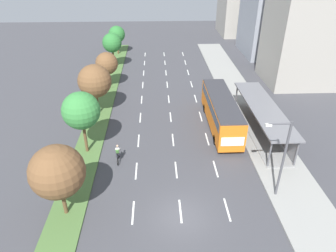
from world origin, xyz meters
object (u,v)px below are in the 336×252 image
Objects in this scene: median_tree_third at (95,81)px; median_tree_fourth at (107,64)px; bus at (221,110)px; median_tree_fifth at (112,43)px; bus_shelter at (265,117)px; cyclist at (118,154)px; median_tree_nearest at (57,172)px; median_tree_farthest at (117,34)px; streetlight at (282,155)px; median_tree_second at (81,111)px.

median_tree_fourth is at bearing 88.28° from median_tree_third.
bus is 23.80m from median_tree_fifth.
bus_shelter is 15.42m from cyclist.
bus_shelter is at bearing -18.20° from bus.
median_tree_nearest reaches higher than median_tree_farthest.
streetlight reaches higher than cyclist.
streetlight reaches higher than median_tree_fifth.
median_tree_second reaches higher than cyclist.
cyclist is 10.60m from median_tree_third.
streetlight is at bearing 4.50° from median_tree_nearest.
median_tree_fifth reaches higher than bus.
median_tree_fourth is 27.38m from streetlight.
median_tree_second is 1.21× the size of median_tree_farthest.
median_tree_nearest is 31.63m from median_tree_fifth.
median_tree_fifth is at bearing 90.99° from median_tree_fourth.
median_tree_fourth reaches higher than bus.
median_tree_second is 1.24× the size of median_tree_fourth.
bus_shelter is at bearing -57.97° from median_tree_farthest.
cyclist is at bearing -27.60° from median_tree_second.
median_tree_fourth is at bearing 139.41° from bus.
median_tree_fifth is at bearing 89.63° from median_tree_third.
streetlight is at bearing -21.78° from cyclist.
cyclist is 0.37× the size of median_tree_fourth.
cyclist is 0.33× the size of median_tree_fifth.
bus_shelter is 22.00m from median_tree_fourth.
bus_shelter is 33.95m from median_tree_farthest.
median_tree_third is (-17.97, 5.02, 2.21)m from bus_shelter.
streetlight is (-2.11, -9.55, 2.02)m from bus_shelter.
streetlight is (15.76, -30.39, -0.28)m from median_tree_fifth.
median_tree_second is at bearing 89.54° from median_tree_nearest.
median_tree_farthest is at bearing 122.03° from bus_shelter.
cyclist is at bearing -150.41° from bus.
streetlight is (12.60, -5.03, 3.10)m from cyclist.
median_tree_fourth is at bearing 89.64° from median_tree_second.
bus is 17.77m from median_tree_fourth.
median_tree_second reaches higher than median_tree_fourth.
cyclist is at bearing -82.90° from median_tree_fifth.
median_tree_second is at bearing -89.91° from median_tree_fifth.
median_tree_third is at bearing 90.27° from median_tree_nearest.
bus is 6.20× the size of cyclist.
median_tree_fourth is (-17.73, 12.93, 1.60)m from bus_shelter.
streetlight reaches higher than median_tree_second.
streetlight is at bearing -62.59° from median_tree_fifth.
streetlight is (15.78, 1.24, 0.04)m from median_tree_nearest.
streetlight is (15.87, -38.29, 0.28)m from median_tree_farthest.
median_tree_fourth is (0.10, 15.81, -0.95)m from median_tree_second.
median_tree_fifth is (-3.16, 25.35, 3.38)m from cyclist.
median_tree_third is 1.17× the size of median_tree_farthest.
bus is 30.62m from median_tree_farthest.
bus is 2.03× the size of median_tree_fifth.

